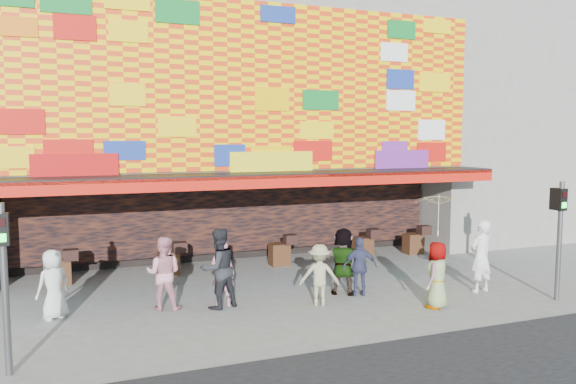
# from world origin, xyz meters

# --- Properties ---
(ground) EXTENTS (90.00, 90.00, 0.00)m
(ground) POSITION_xyz_m (0.00, 0.00, 0.00)
(ground) COLOR slate
(ground) RESTS_ON ground
(shop_building) EXTENTS (15.20, 9.40, 10.00)m
(shop_building) POSITION_xyz_m (0.00, 8.18, 5.23)
(shop_building) COLOR gray
(shop_building) RESTS_ON ground
(neighbor_right) EXTENTS (11.00, 8.00, 12.00)m
(neighbor_right) POSITION_xyz_m (13.00, 8.00, 6.00)
(neighbor_right) COLOR gray
(neighbor_right) RESTS_ON ground
(signal_left) EXTENTS (0.22, 0.20, 3.00)m
(signal_left) POSITION_xyz_m (-6.20, -1.50, 1.86)
(signal_left) COLOR #59595B
(signal_left) RESTS_ON ground
(signal_right) EXTENTS (0.22, 0.20, 3.00)m
(signal_right) POSITION_xyz_m (6.20, -1.50, 1.86)
(signal_right) COLOR #59595B
(signal_right) RESTS_ON ground
(ped_a) EXTENTS (0.92, 0.84, 1.58)m
(ped_a) POSITION_xyz_m (-5.56, 1.47, 0.79)
(ped_a) COLOR silver
(ped_a) RESTS_ON ground
(ped_b) EXTENTS (0.70, 0.64, 1.61)m
(ped_b) POSITION_xyz_m (-1.75, 1.06, 0.80)
(ped_b) COLOR #C68094
(ped_b) RESTS_ON ground
(ped_c) EXTENTS (1.12, 0.98, 1.93)m
(ped_c) POSITION_xyz_m (-1.89, 0.93, 0.96)
(ped_c) COLOR black
(ped_c) RESTS_ON ground
(ped_d) EXTENTS (1.10, 0.85, 1.50)m
(ped_d) POSITION_xyz_m (0.46, 0.27, 0.75)
(ped_d) COLOR #98946F
(ped_d) RESTS_ON ground
(ped_e) EXTENTS (0.96, 0.57, 1.53)m
(ped_e) POSITION_xyz_m (1.77, 0.64, 0.76)
(ped_e) COLOR #333659
(ped_e) RESTS_ON ground
(ped_f) EXTENTS (1.64, 1.33, 1.76)m
(ped_f) POSITION_xyz_m (1.42, 0.91, 0.88)
(ped_f) COLOR gray
(ped_f) RESTS_ON ground
(ped_g) EXTENTS (0.93, 0.87, 1.60)m
(ped_g) POSITION_xyz_m (3.00, -0.94, 0.80)
(ped_g) COLOR gray
(ped_g) RESTS_ON ground
(ped_h) EXTENTS (0.77, 0.58, 1.92)m
(ped_h) POSITION_xyz_m (4.92, -0.17, 0.96)
(ped_h) COLOR white
(ped_h) RESTS_ON ground
(ped_i) EXTENTS (1.03, 0.92, 1.75)m
(ped_i) POSITION_xyz_m (-3.13, 1.29, 0.87)
(ped_i) COLOR pink
(ped_i) RESTS_ON ground
(parasol) EXTENTS (1.53, 1.54, 2.00)m
(parasol) POSITION_xyz_m (3.00, -0.94, 2.23)
(parasol) COLOR #FDEA9F
(parasol) RESTS_ON ground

